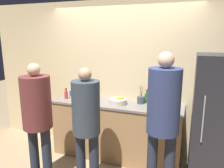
{
  "coord_description": "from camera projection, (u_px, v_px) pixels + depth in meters",
  "views": [
    {
      "loc": [
        1.1,
        -2.88,
        2.03
      ],
      "look_at": [
        0.0,
        0.14,
        1.31
      ],
      "focal_mm": 35.0,
      "sensor_mm": 36.0,
      "label": 1
    }
  ],
  "objects": [
    {
      "name": "refrigerator",
      "position": [
        217.0,
        119.0,
        3.04
      ],
      "size": [
        0.66,
        0.67,
        1.78
      ],
      "color": "#232328",
      "rests_on": "ground_plane"
    },
    {
      "name": "person_center",
      "position": [
        86.0,
        119.0,
        2.79
      ],
      "size": [
        0.36,
        0.36,
        1.64
      ],
      "color": "#232838",
      "rests_on": "ground_plane"
    },
    {
      "name": "ground_plane",
      "position": [
        109.0,
        166.0,
        3.45
      ],
      "size": [
        14.0,
        14.0,
        0.0
      ],
      "primitive_type": "plane",
      "color": "#9E8460"
    },
    {
      "name": "fruit_bowl",
      "position": [
        118.0,
        101.0,
        3.47
      ],
      "size": [
        0.27,
        0.27,
        0.12
      ],
      "color": "beige",
      "rests_on": "counter"
    },
    {
      "name": "bottle_green",
      "position": [
        147.0,
        97.0,
        3.54
      ],
      "size": [
        0.07,
        0.07,
        0.21
      ],
      "color": "#236033",
      "rests_on": "counter"
    },
    {
      "name": "cup_blue",
      "position": [
        72.0,
        93.0,
        3.95
      ],
      "size": [
        0.09,
        0.09,
        0.09
      ],
      "color": "#335184",
      "rests_on": "counter"
    },
    {
      "name": "cup_black",
      "position": [
        92.0,
        95.0,
        3.81
      ],
      "size": [
        0.08,
        0.08,
        0.1
      ],
      "color": "#28282D",
      "rests_on": "counter"
    },
    {
      "name": "person_left",
      "position": [
        37.0,
        112.0,
        2.92
      ],
      "size": [
        0.39,
        0.39,
        1.68
      ],
      "color": "#232838",
      "rests_on": "ground_plane"
    },
    {
      "name": "counter",
      "position": [
        116.0,
        129.0,
        3.67
      ],
      "size": [
        2.13,
        0.63,
        0.96
      ],
      "color": "#9E754C",
      "rests_on": "ground_plane"
    },
    {
      "name": "utensil_crock",
      "position": [
        141.0,
        100.0,
        3.49
      ],
      "size": [
        0.12,
        0.12,
        0.28
      ],
      "color": "#3D424C",
      "rests_on": "counter"
    },
    {
      "name": "person_right",
      "position": [
        163.0,
        113.0,
        2.58
      ],
      "size": [
        0.39,
        0.39,
        1.85
      ],
      "color": "#232838",
      "rests_on": "ground_plane"
    },
    {
      "name": "bottle_red",
      "position": [
        66.0,
        95.0,
        3.76
      ],
      "size": [
        0.06,
        0.06,
        0.18
      ],
      "color": "red",
      "rests_on": "counter"
    },
    {
      "name": "wall_back",
      "position": [
        122.0,
        78.0,
        3.76
      ],
      "size": [
        5.2,
        0.06,
        2.6
      ],
      "color": "#D6BC8C",
      "rests_on": "ground_plane"
    }
  ]
}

